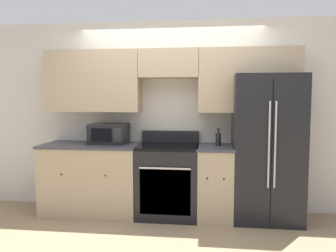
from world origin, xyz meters
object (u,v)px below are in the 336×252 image
Objects in this scene: refrigerator at (266,148)px; bottle at (218,139)px; microwave at (109,133)px; oven_range at (168,180)px.

refrigerator reaches higher than bottle.
microwave is (-2.06, 0.05, 0.15)m from refrigerator.
oven_range is 0.60× the size of refrigerator.
microwave is 2.19× the size of bottle.
oven_range is 1.01m from microwave.
refrigerator is (1.25, 0.03, 0.44)m from oven_range.
bottle is (1.46, -0.05, -0.04)m from microwave.
oven_range is 1.33m from refrigerator.
oven_range is 2.23× the size of microwave.
oven_range is at bearing -178.49° from refrigerator.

